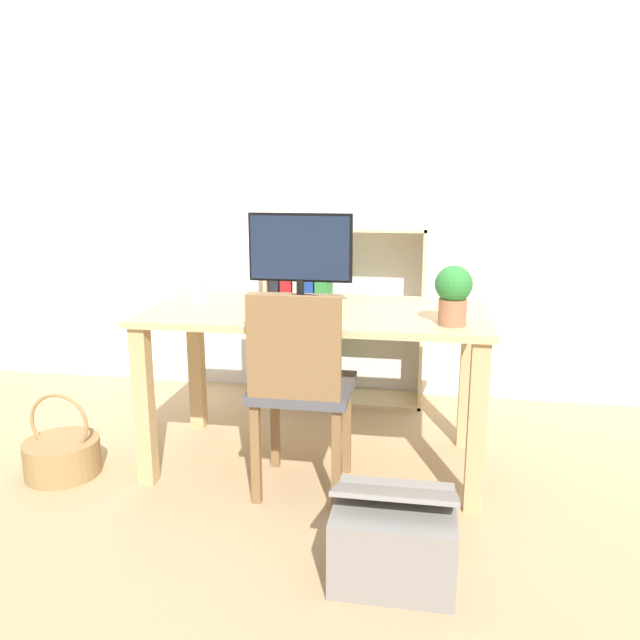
% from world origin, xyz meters
% --- Properties ---
extents(ground_plane, '(10.00, 10.00, 0.00)m').
position_xyz_m(ground_plane, '(0.00, 0.00, 0.00)').
color(ground_plane, tan).
extents(wall_back, '(8.00, 0.05, 2.60)m').
position_xyz_m(wall_back, '(0.00, 1.03, 1.30)').
color(wall_back, white).
rests_on(wall_back, ground_plane).
extents(desk, '(1.47, 0.73, 0.72)m').
position_xyz_m(desk, '(0.00, 0.00, 0.60)').
color(desk, tan).
rests_on(desk, ground_plane).
extents(monitor, '(0.48, 0.21, 0.40)m').
position_xyz_m(monitor, '(-0.10, 0.15, 0.95)').
color(monitor, black).
rests_on(monitor, desk).
extents(keyboard, '(0.35, 0.14, 0.02)m').
position_xyz_m(keyboard, '(-0.07, -0.01, 0.73)').
color(keyboard, silver).
rests_on(keyboard, desk).
extents(vase, '(0.08, 0.08, 0.17)m').
position_xyz_m(vase, '(-0.56, 0.04, 0.80)').
color(vase, silver).
rests_on(vase, desk).
extents(potted_plant, '(0.14, 0.14, 0.23)m').
position_xyz_m(potted_plant, '(0.57, -0.20, 0.85)').
color(potted_plant, '#9E6647').
rests_on(potted_plant, desk).
extents(chair, '(0.40, 0.40, 0.86)m').
position_xyz_m(chair, '(-0.01, -0.30, 0.48)').
color(chair, '#4C4C51').
rests_on(chair, ground_plane).
extents(bookshelf, '(0.89, 0.28, 1.01)m').
position_xyz_m(bookshelf, '(-0.15, 0.85, 0.47)').
color(bookshelf, '#D8BC8C').
rests_on(bookshelf, ground_plane).
extents(basket, '(0.32, 0.32, 0.38)m').
position_xyz_m(basket, '(-1.09, -0.30, 0.09)').
color(basket, '#997547').
rests_on(basket, ground_plane).
extents(storage_box, '(0.40, 0.42, 0.33)m').
position_xyz_m(storage_box, '(0.39, -0.77, 0.14)').
color(storage_box, gray).
rests_on(storage_box, ground_plane).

